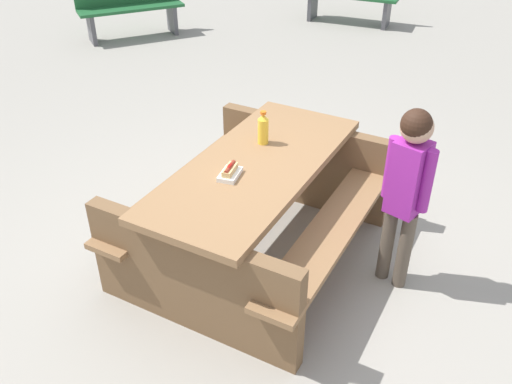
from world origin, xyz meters
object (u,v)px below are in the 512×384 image
park_bench_near (130,5)px  soda_bottle (263,129)px  hotdog_tray (229,172)px  picnic_table (256,202)px  child_in_coat (408,179)px

park_bench_near → soda_bottle: bearing=65.3°
hotdog_tray → park_bench_near: size_ratio=0.14×
picnic_table → soda_bottle: size_ratio=8.91×
hotdog_tray → child_in_coat: (-0.66, 0.85, 0.02)m
soda_bottle → park_bench_near: (-2.15, -4.68, -0.41)m
picnic_table → park_bench_near: 5.39m
child_in_coat → park_bench_near: child_in_coat is taller
picnic_table → park_bench_near: park_bench_near is taller
hotdog_tray → park_bench_near: 5.50m
picnic_table → child_in_coat: size_ratio=1.68×
soda_bottle → park_bench_near: size_ratio=0.15×
hotdog_tray → child_in_coat: child_in_coat is taller
soda_bottle → hotdog_tray: bearing=18.0°
picnic_table → hotdog_tray: 0.41m
picnic_table → park_bench_near: size_ratio=1.36×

